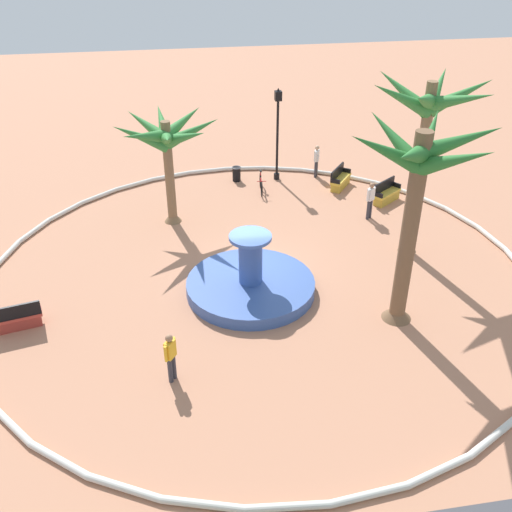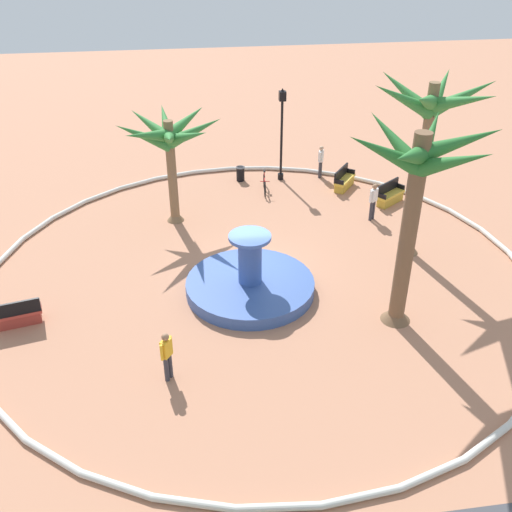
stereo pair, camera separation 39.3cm
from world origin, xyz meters
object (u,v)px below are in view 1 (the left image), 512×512
palm_tree_near_fountain (428,118)px  bench_east (340,181)px  bench_west (386,195)px  bicycle_red_frame (261,184)px  fountain (251,284)px  person_cyclist_helmet (317,159)px  palm_tree_by_curb (166,139)px  lamppost (278,128)px  palm_tree_mid_plaza (417,184)px  person_cyclist_photo (171,355)px  person_pedestrian_stroll (370,199)px  trash_bin (237,173)px  bench_north (17,319)px

palm_tree_near_fountain → bench_east: size_ratio=4.41×
bench_west → bicycle_red_frame: bench_west is taller
fountain → bench_west: (-7.32, -6.23, 0.02)m
palm_tree_near_fountain → person_cyclist_helmet: (1.75, -7.81, -4.53)m
fountain → bicycle_red_frame: 8.47m
palm_tree_by_curb → lamppost: 6.61m
palm_tree_near_fountain → palm_tree_mid_plaza: (2.01, 4.09, -0.57)m
palm_tree_by_curb → person_cyclist_photo: palm_tree_by_curb is taller
palm_tree_near_fountain → lamppost: size_ratio=1.53×
fountain → person_pedestrian_stroll: fountain is taller
bench_east → person_cyclist_photo: size_ratio=0.96×
lamppost → person_pedestrian_stroll: 6.05m
trash_bin → fountain: bearing=85.2°
bench_west → bicycle_red_frame: (5.53, -2.05, 0.04)m
bench_east → person_cyclist_photo: (8.60, 12.22, 0.58)m
bench_east → person_cyclist_helmet: bearing=-60.2°
palm_tree_by_curb → lamppost: palm_tree_by_curb is taller
bicycle_red_frame → person_cyclist_photo: bearing=69.1°
fountain → person_cyclist_photo: (2.93, 4.08, 0.60)m
person_cyclist_helmet → fountain: bearing=63.2°
palm_tree_near_fountain → person_pedestrian_stroll: 5.43m
bench_west → bicycle_red_frame: 5.89m
palm_tree_near_fountain → person_cyclist_helmet: bearing=-77.4°
palm_tree_near_fountain → person_cyclist_photo: size_ratio=4.23×
bicycle_red_frame → person_cyclist_photo: size_ratio=1.04×
bench_north → person_cyclist_helmet: 16.40m
bench_east → bicycle_red_frame: bench_east is taller
palm_tree_near_fountain → bench_west: size_ratio=4.41×
lamppost → trash_bin: lamppost is taller
lamppost → person_cyclist_photo: bearing=67.2°
bench_east → bench_west: size_ratio=1.00×
palm_tree_mid_plaza → person_pedestrian_stroll: size_ratio=4.01×
bench_west → person_cyclist_photo: 14.55m
person_cyclist_photo → person_pedestrian_stroll: 12.56m
person_cyclist_photo → bench_north: bearing=-33.7°
palm_tree_mid_plaza → bicycle_red_frame: 11.83m
person_cyclist_photo → trash_bin: bearing=-105.2°
fountain → bench_north: fountain is taller
bench_west → lamppost: bearing=-36.9°
bench_east → bicycle_red_frame: bearing=-2.1°
person_pedestrian_stroll → bench_north: bearing=22.0°
bench_north → bicycle_red_frame: bench_north is taller
fountain → palm_tree_by_curb: palm_tree_by_curb is taller
person_cyclist_photo → palm_tree_mid_plaza: bearing=-166.7°
trash_bin → bicycle_red_frame: 1.75m
bench_west → person_cyclist_helmet: bearing=-53.6°
palm_tree_mid_plaza → bench_north: 13.28m
palm_tree_mid_plaza → bicycle_red_frame: (2.79, -10.59, -4.49)m
fountain → palm_tree_near_fountain: bearing=-164.9°
person_pedestrian_stroll → palm_tree_near_fountain: bearing=101.3°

